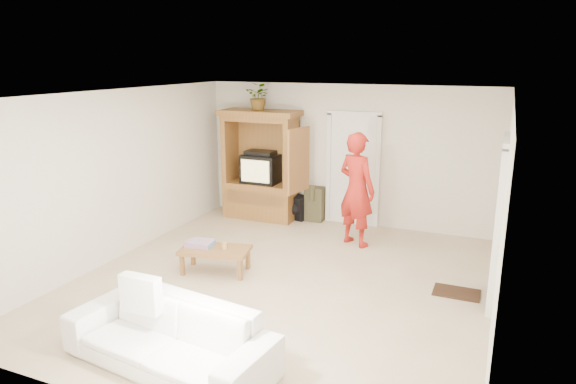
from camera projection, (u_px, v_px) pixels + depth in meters
name	position (u px, v px, depth m)	size (l,w,h in m)	color
floor	(281.00, 282.00, 7.20)	(6.00, 6.00, 0.00)	tan
ceiling	(280.00, 94.00, 6.54)	(6.00, 6.00, 0.00)	white
wall_back	(346.00, 155.00, 9.54)	(5.50, 5.50, 0.00)	silver
wall_front	(133.00, 278.00, 4.20)	(5.50, 5.50, 0.00)	silver
wall_left	(118.00, 175.00, 7.91)	(6.00, 6.00, 0.00)	silver
wall_right	(502.00, 217.00, 5.83)	(6.00, 6.00, 0.00)	silver
armoire	(262.00, 172.00, 9.93)	(1.82, 1.14, 2.10)	olive
door_back	(353.00, 171.00, 9.53)	(0.85, 0.05, 2.04)	white
doorway_right	(498.00, 225.00, 6.44)	(0.05, 0.90, 2.04)	black
framed_picture	(505.00, 161.00, 7.45)	(0.03, 0.60, 0.48)	black
doormat	(456.00, 292.00, 6.86)	(0.60, 0.40, 0.02)	#382316
plant	(259.00, 97.00, 9.55)	(0.46, 0.40, 0.51)	#4C7238
man	(357.00, 189.00, 8.44)	(0.70, 0.46, 1.91)	#A71E16
sofa	(169.00, 336.00, 5.17)	(2.23, 0.87, 0.65)	white
coffee_table	(215.00, 251.00, 7.46)	(1.08, 0.73, 0.37)	#905F31
towel	(200.00, 243.00, 7.53)	(0.38, 0.28, 0.08)	#F65255
candle	(225.00, 245.00, 7.42)	(0.08, 0.08, 0.10)	tan
backpack_black	(297.00, 208.00, 9.95)	(0.38, 0.22, 0.47)	black
backpack_olive	(315.00, 204.00, 9.86)	(0.35, 0.26, 0.67)	#47442B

